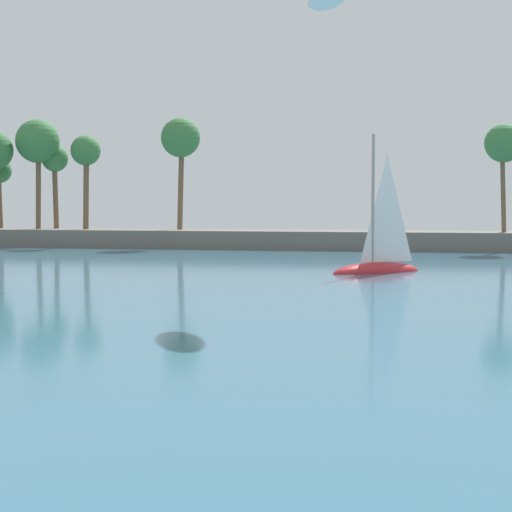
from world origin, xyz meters
name	(u,v)px	position (x,y,z in m)	size (l,w,h in m)	color
sea	(366,260)	(0.00, 61.81, 0.03)	(220.00, 108.39, 0.06)	#386B84
palm_headland	(299,215)	(-7.22, 76.03, 3.29)	(102.41, 6.60, 12.93)	slate
sailboat_near_shore	(378,259)	(1.33, 50.76, 0.92)	(6.35, 5.60, 9.49)	red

